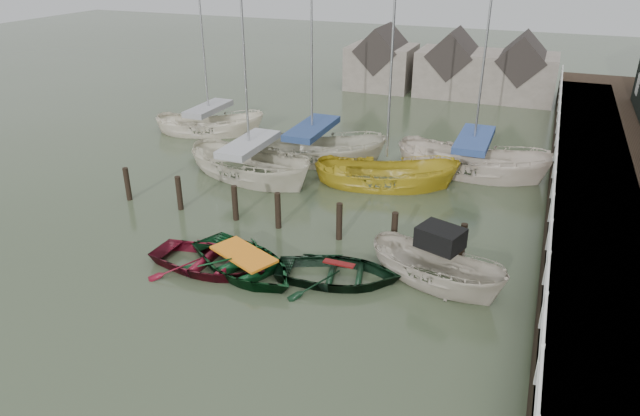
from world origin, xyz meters
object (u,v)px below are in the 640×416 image
at_px(rowboat_dkgreen, 339,280).
at_px(sailboat_b, 312,160).
at_px(motorboat, 435,281).
at_px(rowboat_red, 210,269).
at_px(sailboat_d, 471,172).
at_px(sailboat_e, 211,132).
at_px(rowboat_green, 245,271).
at_px(sailboat_c, 385,185).
at_px(sailboat_a, 251,176).

relative_size(rowboat_dkgreen, sailboat_b, 0.33).
bearing_deg(motorboat, rowboat_red, 123.82).
height_order(sailboat_d, sailboat_e, sailboat_d).
bearing_deg(rowboat_green, rowboat_red, 126.95).
relative_size(motorboat, sailboat_d, 0.38).
distance_m(rowboat_red, sailboat_b, 10.57).
xyz_separation_m(rowboat_red, motorboat, (6.99, 1.85, 0.09)).
height_order(rowboat_red, rowboat_green, rowboat_green).
bearing_deg(sailboat_c, rowboat_red, 146.02).
xyz_separation_m(sailboat_a, sailboat_b, (1.77, 2.99, 0.00)).
distance_m(sailboat_a, sailboat_b, 3.48).
bearing_deg(sailboat_d, sailboat_c, 136.24).
bearing_deg(sailboat_e, rowboat_green, -162.03).
xyz_separation_m(sailboat_a, sailboat_e, (-5.16, 4.93, 0.00)).
xyz_separation_m(rowboat_dkgreen, sailboat_d, (2.47, 10.85, 0.06)).
distance_m(rowboat_green, sailboat_d, 12.72).
height_order(rowboat_dkgreen, sailboat_d, sailboat_d).
xyz_separation_m(sailboat_b, sailboat_c, (4.13, -1.63, -0.05)).
xyz_separation_m(sailboat_a, sailboat_d, (9.16, 4.18, 0.00)).
height_order(motorboat, sailboat_a, sailboat_a).
relative_size(rowboat_red, sailboat_b, 0.34).
bearing_deg(rowboat_green, motorboat, -50.51).
bearing_deg(rowboat_dkgreen, sailboat_c, -7.33).
relative_size(rowboat_dkgreen, sailboat_e, 0.42).
height_order(motorboat, sailboat_c, sailboat_c).
bearing_deg(sailboat_d, motorboat, -172.50).
height_order(sailboat_a, sailboat_e, sailboat_a).
distance_m(sailboat_a, sailboat_e, 7.14).
bearing_deg(sailboat_a, sailboat_e, 61.40).
xyz_separation_m(sailboat_c, sailboat_e, (-11.06, 3.57, 0.05)).
bearing_deg(sailboat_e, rowboat_red, -166.22).
xyz_separation_m(rowboat_dkgreen, motorboat, (2.84, 0.96, 0.09)).
height_order(sailboat_c, sailboat_e, sailboat_c).
relative_size(rowboat_dkgreen, sailboat_a, 0.36).
distance_m(rowboat_red, sailboat_c, 9.53).
distance_m(sailboat_b, sailboat_e, 7.20).
bearing_deg(sailboat_a, sailboat_b, -15.56).
xyz_separation_m(rowboat_red, sailboat_a, (-2.54, 7.55, 0.06)).
xyz_separation_m(motorboat, sailboat_d, (-0.37, 9.89, -0.02)).
bearing_deg(sailboat_d, rowboat_red, 155.95).
xyz_separation_m(motorboat, sailboat_b, (-7.75, 8.69, -0.03)).
distance_m(sailboat_c, sailboat_e, 11.62).
bearing_deg(rowboat_green, rowboat_dkgreen, -53.91).
bearing_deg(rowboat_dkgreen, sailboat_b, 14.06).
bearing_deg(sailboat_d, rowboat_green, 159.84).
xyz_separation_m(rowboat_green, sailboat_d, (5.48, 11.48, 0.06)).
bearing_deg(sailboat_c, sailboat_b, 55.19).
xyz_separation_m(rowboat_dkgreen, sailboat_e, (-11.85, 11.60, 0.06)).
height_order(sailboat_a, sailboat_d, sailboat_d).
height_order(motorboat, sailboat_b, sailboat_b).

